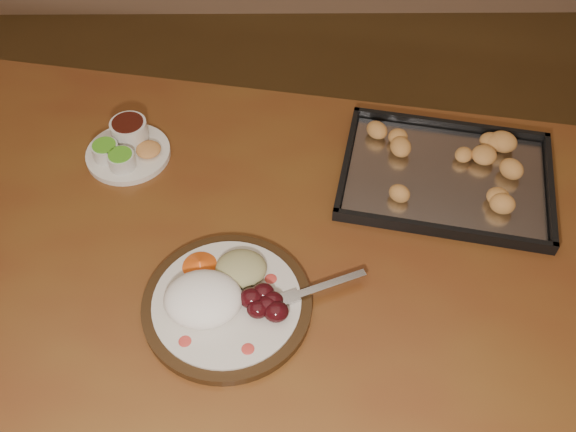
{
  "coord_description": "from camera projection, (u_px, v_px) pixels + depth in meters",
  "views": [
    {
      "loc": [
        0.31,
        -0.62,
        1.69
      ],
      "look_at": [
        0.32,
        0.14,
        0.77
      ],
      "focal_mm": 40.0,
      "sensor_mm": 36.0,
      "label": 1
    }
  ],
  "objects": [
    {
      "name": "baking_tray",
      "position": [
        446.0,
        175.0,
        1.27
      ],
      "size": [
        0.46,
        0.38,
        0.04
      ],
      "rotation": [
        0.0,
        0.0,
        -0.21
      ],
      "color": "black",
      "rests_on": "dining_table"
    },
    {
      "name": "condiment_saucer",
      "position": [
        126.0,
        147.0,
        1.31
      ],
      "size": [
        0.17,
        0.17,
        0.06
      ],
      "rotation": [
        0.0,
        0.0,
        -0.32
      ],
      "color": "white",
      "rests_on": "dining_table"
    },
    {
      "name": "dinner_plate",
      "position": [
        224.0,
        299.0,
        1.07
      ],
      "size": [
        0.38,
        0.29,
        0.07
      ],
      "rotation": [
        0.0,
        0.0,
        0.02
      ],
      "color": "black",
      "rests_on": "dining_table"
    },
    {
      "name": "dining_table",
      "position": [
        248.0,
        280.0,
        1.24
      ],
      "size": [
        1.64,
        1.16,
        0.75
      ],
      "rotation": [
        0.0,
        0.0,
        -0.18
      ],
      "color": "brown",
      "rests_on": "ground"
    }
  ]
}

